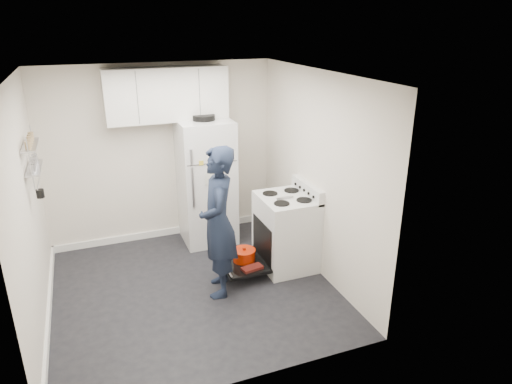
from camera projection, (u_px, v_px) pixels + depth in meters
name	position (u px, v px, depth m)	size (l,w,h in m)	color
room	(185.00, 195.00, 5.04)	(3.21, 3.21, 2.51)	black
electric_range	(285.00, 232.00, 5.84)	(0.66, 0.76, 1.10)	silver
open_oven_door	(243.00, 259.00, 5.75)	(0.55, 0.70, 0.23)	black
refrigerator	(206.00, 182.00, 6.41)	(0.72, 0.74, 1.83)	silver
upper_cabinets	(167.00, 94.00, 5.99)	(1.60, 0.33, 0.70)	silver
wall_shelf_rack	(32.00, 157.00, 4.77)	(0.14, 0.60, 0.61)	#B2B2B7
person	(218.00, 222.00, 5.13)	(0.64, 0.42, 1.77)	#161E32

